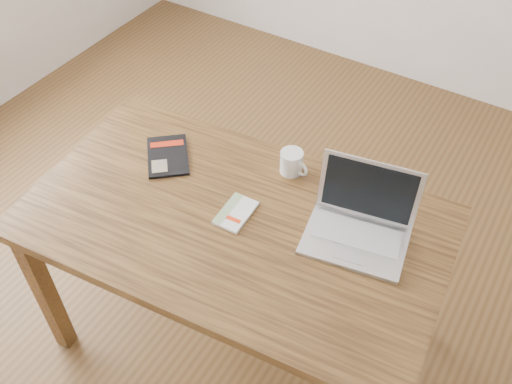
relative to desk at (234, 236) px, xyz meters
The scene contains 6 objects.
room 0.74m from the desk, 137.39° to the left, with size 4.04×4.04×2.70m.
desk is the anchor object (origin of this frame).
white_guidebook 0.10m from the desk, 102.64° to the left, with size 0.10×0.16×0.01m.
black_guidebook 0.40m from the desk, 161.39° to the left, with size 0.25×0.26×0.01m.
laptop 0.43m from the desk, 23.20° to the left, with size 0.36×0.32×0.23m.
coffee_mug 0.33m from the desk, 79.87° to the left, with size 0.12×0.08×0.09m.
Camera 1 is at (0.85, -1.20, 2.16)m, focal length 40.00 mm.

